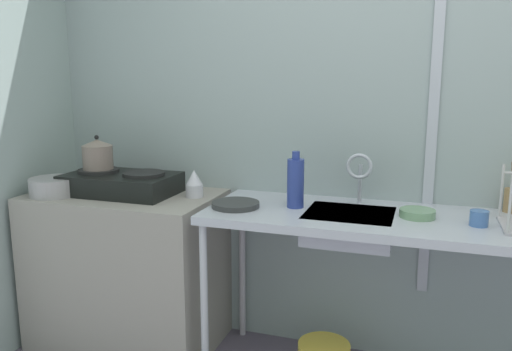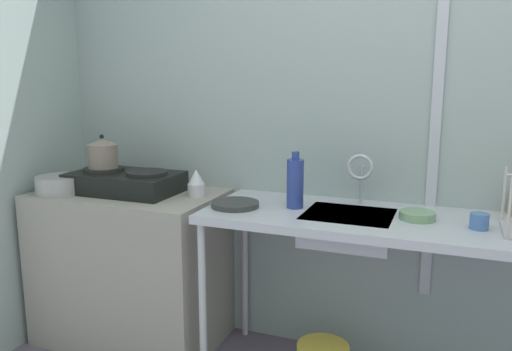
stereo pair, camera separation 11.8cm
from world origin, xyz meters
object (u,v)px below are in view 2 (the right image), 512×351
(faucet, at_px, (360,171))
(percolator, at_px, (196,183))
(pot_beside_stove, at_px, (60,185))
(sink_basin, at_px, (348,228))
(cup_by_rack, at_px, (479,221))
(pot_on_left_burner, at_px, (103,153))
(small_bowl_on_drainboard, at_px, (417,215))
(stove, at_px, (125,182))
(frying_pan, at_px, (235,204))
(bottle_by_sink, at_px, (295,183))

(faucet, bearing_deg, percolator, -172.88)
(pot_beside_stove, height_order, sink_basin, pot_beside_stove)
(pot_beside_stove, xyz_separation_m, cup_by_rack, (2.09, 0.11, -0.01))
(faucet, bearing_deg, cup_by_rack, -20.85)
(pot_on_left_burner, bearing_deg, cup_by_rack, -1.24)
(sink_basin, bearing_deg, small_bowl_on_drainboard, 3.44)
(stove, height_order, faucet, faucet)
(cup_by_rack, distance_m, small_bowl_on_drainboard, 0.26)
(percolator, distance_m, faucet, 0.85)
(frying_pan, distance_m, small_bowl_on_drainboard, 0.84)
(percolator, bearing_deg, small_bowl_on_drainboard, -2.02)
(percolator, height_order, small_bowl_on_drainboard, percolator)
(sink_basin, xyz_separation_m, bottle_by_sink, (-0.26, 0.02, 0.19))
(sink_basin, xyz_separation_m, frying_pan, (-0.54, -0.07, 0.08))
(pot_on_left_burner, distance_m, faucet, 1.39)
(pot_beside_stove, height_order, bottle_by_sink, bottle_by_sink)
(stove, distance_m, faucet, 1.26)
(faucet, relative_size, cup_by_rack, 3.37)
(stove, distance_m, percolator, 0.41)
(pot_on_left_burner, xyz_separation_m, sink_basin, (1.37, -0.00, -0.27))
(pot_beside_stove, relative_size, percolator, 1.74)
(pot_on_left_burner, relative_size, faucet, 0.72)
(faucet, xyz_separation_m, bottle_by_sink, (-0.28, -0.14, -0.05))
(frying_pan, bearing_deg, small_bowl_on_drainboard, 6.26)
(faucet, relative_size, bottle_by_sink, 0.95)
(faucet, height_order, cup_by_rack, faucet)
(stove, height_order, pot_on_left_burner, pot_on_left_burner)
(stove, distance_m, pot_on_left_burner, 0.21)
(faucet, height_order, small_bowl_on_drainboard, faucet)
(frying_pan, distance_m, bottle_by_sink, 0.31)
(percolator, distance_m, sink_basin, 0.83)
(pot_on_left_burner, xyz_separation_m, pot_beside_stove, (-0.18, -0.15, -0.16))
(percolator, bearing_deg, stove, -172.13)
(sink_basin, bearing_deg, pot_on_left_burner, 179.94)
(cup_by_rack, bearing_deg, small_bowl_on_drainboard, 166.90)
(small_bowl_on_drainboard, bearing_deg, faucet, 152.89)
(pot_on_left_burner, height_order, small_bowl_on_drainboard, pot_on_left_burner)
(pot_on_left_burner, bearing_deg, faucet, 6.62)
(stove, height_order, bottle_by_sink, bottle_by_sink)
(small_bowl_on_drainboard, bearing_deg, percolator, 177.98)
(stove, distance_m, frying_pan, 0.69)
(pot_on_left_burner, xyz_separation_m, small_bowl_on_drainboard, (1.67, 0.02, -0.19))
(percolator, height_order, bottle_by_sink, bottle_by_sink)
(stove, xyz_separation_m, percolator, (0.41, 0.06, 0.01))
(faucet, height_order, bottle_by_sink, bottle_by_sink)
(stove, xyz_separation_m, pot_beside_stove, (-0.32, -0.15, -0.01))
(faucet, bearing_deg, pot_on_left_burner, -173.38)
(sink_basin, bearing_deg, bottle_by_sink, 176.14)
(stove, relative_size, frying_pan, 2.52)
(sink_basin, distance_m, faucet, 0.29)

